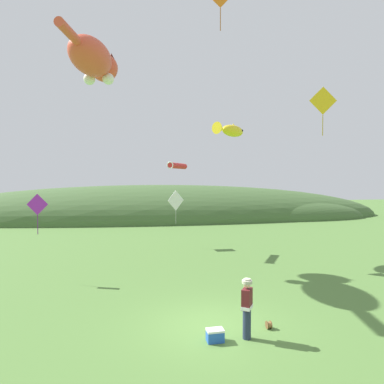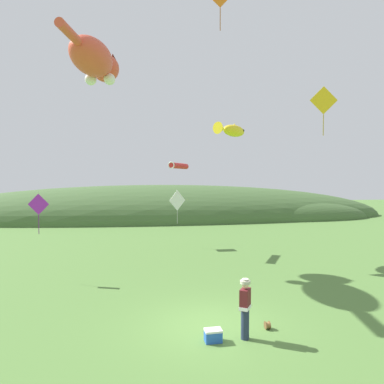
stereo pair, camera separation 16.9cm
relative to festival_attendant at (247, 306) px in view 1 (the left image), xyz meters
name	(u,v)px [view 1 (the left image)]	position (x,y,z in m)	size (l,w,h in m)	color
ground_plane	(212,326)	(-0.82, 0.99, -0.95)	(120.00, 120.00, 0.00)	#517A38
distant_hill_ridge	(168,218)	(0.53, 31.35, -0.95)	(57.13, 14.78, 7.96)	#426033
festival_attendant	(247,306)	(0.00, 0.00, 0.00)	(0.45, 0.49, 1.77)	#232D47
kite_spool	(269,325)	(0.89, 0.53, -0.83)	(0.15, 0.25, 0.25)	olive
picnic_cooler	(215,335)	(-0.95, -0.03, -0.77)	(0.50, 0.35, 0.36)	blue
kite_giant_cat	(94,60)	(-5.36, 9.38, 9.97)	(2.63, 6.73, 2.07)	#E04C33
kite_fish_windsock	(230,130)	(2.25, 10.07, 6.58)	(2.41, 2.21, 0.79)	yellow
kite_tube_streamer	(177,166)	(-0.61, 12.21, 4.56)	(1.52, 2.16, 0.44)	red
kite_diamond_white	(176,201)	(-0.53, 13.85, 2.24)	(1.20, 0.77, 2.31)	white
kite_diamond_gold	(323,101)	(4.74, 4.23, 7.05)	(1.18, 0.20, 2.09)	yellow
kite_diamond_violet	(37,205)	(-7.70, 7.20, 2.52)	(0.98, 0.14, 1.88)	purple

